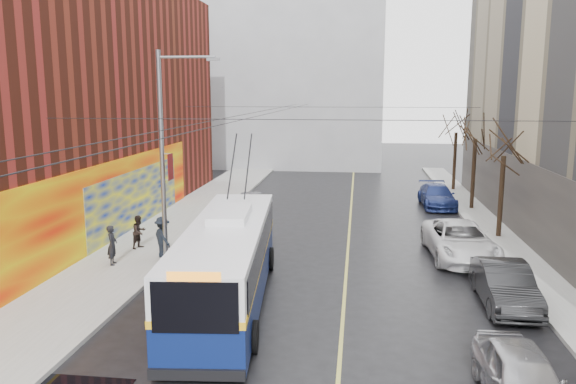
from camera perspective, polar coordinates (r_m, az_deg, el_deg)
name	(u,v)px	position (r m, az deg, el deg)	size (l,w,h in m)	color
sidewalk_left	(146,247)	(27.48, -14.25, -5.45)	(4.00, 60.00, 0.15)	gray
sidewalk_right	(520,260)	(26.61, 22.53, -6.43)	(2.00, 60.00, 0.15)	gray
lane_line	(348,244)	(27.59, 6.15, -5.28)	(0.12, 50.00, 0.01)	#BFB74C
building_left	(2,98)	(32.05, -27.04, 8.48)	(12.11, 36.00, 14.00)	#561E11
building_far	(282,75)	(58.15, -0.63, 11.81)	(20.50, 12.10, 18.00)	gray
streetlight_pole	(166,151)	(24.11, -12.33, 4.04)	(2.65, 0.60, 9.00)	slate
catenary_wires	(268,114)	(27.75, -2.02, 7.93)	(18.00, 60.00, 0.22)	black
tree_near	(505,140)	(29.56, 21.16, 4.93)	(3.20, 3.20, 6.40)	black
tree_mid	(476,126)	(36.36, 18.57, 6.37)	(3.20, 3.20, 6.68)	black
tree_far	(457,122)	(43.25, 16.76, 6.83)	(3.20, 3.20, 6.57)	black
pigeons_flying	(245,96)	(23.30, -4.36, 9.72)	(3.94, 2.32, 2.32)	slate
trolleybus	(227,261)	(19.71, -6.19, -6.95)	(3.55, 11.79, 5.52)	#09174A
parked_car_a	(521,378)	(14.89, 22.63, -17.01)	(1.66, 4.12, 1.40)	#ADADB2
parked_car_b	(505,285)	(20.96, 21.17, -8.81)	(1.58, 4.54, 1.49)	black
parked_car_c	(460,241)	(26.12, 17.05, -4.74)	(2.66, 5.76, 1.60)	silver
parked_car_d	(437,196)	(37.32, 14.89, -0.39)	(2.01, 4.94, 1.43)	navy
following_car	(250,205)	(32.86, -3.87, -1.36)	(1.82, 4.53, 1.54)	silver
pedestrian_a	(112,245)	(24.69, -17.43, -5.16)	(0.61, 0.40, 1.68)	black
pedestrian_b	(139,232)	(26.89, -14.88, -3.94)	(0.76, 0.59, 1.55)	black
pedestrian_c	(163,237)	(25.10, -12.63, -4.52)	(1.18, 0.68, 1.83)	black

